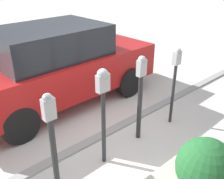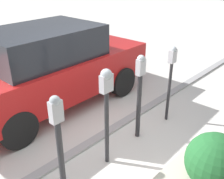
{
  "view_description": "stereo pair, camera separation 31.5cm",
  "coord_description": "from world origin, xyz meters",
  "views": [
    {
      "loc": [
        -2.44,
        -2.81,
        2.69
      ],
      "look_at": [
        0.0,
        -0.11,
        0.95
      ],
      "focal_mm": 42.0,
      "sensor_mm": 36.0,
      "label": 1
    },
    {
      "loc": [
        -2.66,
        -2.59,
        2.69
      ],
      "look_at": [
        0.0,
        -0.11,
        0.95
      ],
      "focal_mm": 42.0,
      "sensor_mm": 36.0,
      "label": 2
    }
  ],
  "objects": [
    {
      "name": "parking_meter_fourth",
      "position": [
        1.19,
        -0.43,
        1.0
      ],
      "size": [
        0.14,
        0.12,
        1.44
      ],
      "color": "#232326",
      "rests_on": "ground_plane"
    },
    {
      "name": "parking_meter_second",
      "position": [
        -0.44,
        -0.42,
        1.07
      ],
      "size": [
        0.18,
        0.16,
        1.49
      ],
      "color": "#232326",
      "rests_on": "ground_plane"
    },
    {
      "name": "parking_meter_nearest",
      "position": [
        -1.24,
        -0.41,
        0.88
      ],
      "size": [
        0.15,
        0.13,
        1.4
      ],
      "color": "#232326",
      "rests_on": "ground_plane"
    },
    {
      "name": "parking_meter_middle",
      "position": [
        0.39,
        -0.35,
        0.91
      ],
      "size": [
        0.15,
        0.12,
        1.46
      ],
      "color": "#232326",
      "rests_on": "ground_plane"
    },
    {
      "name": "parked_car_front",
      "position": [
        0.09,
        1.66,
        0.84
      ],
      "size": [
        4.13,
        1.79,
        1.64
      ],
      "rotation": [
        0.0,
        0.0,
        0.02
      ],
      "color": "maroon",
      "rests_on": "ground_plane"
    },
    {
      "name": "ground_plane",
      "position": [
        0.0,
        0.0,
        0.0
      ],
      "size": [
        40.0,
        40.0,
        0.0
      ],
      "primitive_type": "plane",
      "color": "beige"
    },
    {
      "name": "curb_strip",
      "position": [
        0.0,
        0.08,
        0.02
      ],
      "size": [
        13.5,
        0.16,
        0.04
      ],
      "color": "gray",
      "rests_on": "ground_plane"
    }
  ]
}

